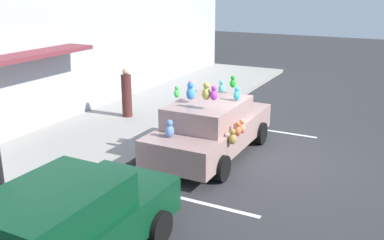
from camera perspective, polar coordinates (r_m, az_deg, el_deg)
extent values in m
plane|color=#2D2D30|center=(11.75, 9.90, -5.16)|extent=(60.00, 60.00, 0.00)
cube|color=gray|center=(13.90, -10.09, -1.25)|extent=(24.00, 4.00, 0.15)
cube|color=#B2B7C1|center=(14.67, -17.61, 11.70)|extent=(24.00, 0.30, 6.40)
cube|color=brown|center=(13.42, -19.66, 8.24)|extent=(3.60, 1.10, 0.12)
cube|color=silver|center=(14.14, 8.96, -1.18)|extent=(0.12, 3.60, 0.01)
cube|color=silver|center=(9.61, -1.39, -10.19)|extent=(0.12, 3.60, 0.01)
cube|color=gray|center=(11.72, 2.61, -1.60)|extent=(4.58, 1.83, 0.68)
cube|color=gray|center=(11.33, 2.17, 1.04)|extent=(2.38, 1.61, 0.56)
cylinder|color=black|center=(13.41, 1.58, -0.57)|extent=(0.64, 0.22, 0.64)
cylinder|color=black|center=(12.77, 9.00, -1.72)|extent=(0.64, 0.22, 0.64)
cylinder|color=black|center=(11.07, -4.83, -4.60)|extent=(0.64, 0.22, 0.64)
cylinder|color=black|center=(10.28, 3.91, -6.35)|extent=(0.64, 0.22, 0.64)
ellipsoid|color=#DC663A|center=(10.64, 6.02, -1.43)|extent=(0.21, 0.17, 0.25)
sphere|color=#DC663A|center=(10.59, 6.05, -0.55)|extent=(0.13, 0.13, 0.13)
ellipsoid|color=#377EE5|center=(11.13, -0.17, 3.48)|extent=(0.27, 0.22, 0.32)
sphere|color=#377EE5|center=(11.08, -0.18, 4.57)|extent=(0.17, 0.17, 0.17)
ellipsoid|color=#AAC855|center=(12.20, 6.56, 1.31)|extent=(0.19, 0.16, 0.23)
sphere|color=#AAC855|center=(12.16, 6.59, 2.03)|extent=(0.12, 0.12, 0.12)
ellipsoid|color=#168E20|center=(12.14, 5.38, 4.80)|extent=(0.20, 0.16, 0.23)
sphere|color=#168E20|center=(12.11, 5.40, 5.54)|extent=(0.12, 0.12, 0.12)
ellipsoid|color=#4FAFA9|center=(11.67, 3.91, 4.15)|extent=(0.20, 0.16, 0.23)
sphere|color=#4FAFA9|center=(11.63, 3.93, 4.92)|extent=(0.13, 0.13, 0.13)
ellipsoid|color=olive|center=(10.37, 5.33, -2.50)|extent=(0.22, 0.18, 0.26)
sphere|color=olive|center=(10.30, 5.36, -1.54)|extent=(0.14, 0.14, 0.14)
ellipsoid|color=#D5498B|center=(11.29, -0.20, 4.07)|extent=(0.19, 0.16, 0.23)
sphere|color=#D5498B|center=(11.26, -0.20, 4.84)|extent=(0.12, 0.12, 0.12)
ellipsoid|color=#4BCE59|center=(10.96, -1.99, 3.49)|extent=(0.18, 0.14, 0.21)
sphere|color=#4BCE59|center=(10.93, -2.00, 4.21)|extent=(0.11, 0.11, 0.11)
ellipsoid|color=green|center=(12.41, 5.46, 1.76)|extent=(0.24, 0.20, 0.28)
sphere|color=green|center=(12.36, 5.48, 2.63)|extent=(0.15, 0.15, 0.15)
ellipsoid|color=#2989D4|center=(10.61, -2.77, -1.12)|extent=(0.17, 0.14, 0.21)
sphere|color=#2989D4|center=(10.56, -2.78, -0.39)|extent=(0.11, 0.11, 0.11)
ellipsoid|color=#C1E854|center=(12.92, 4.23, 2.22)|extent=(0.17, 0.14, 0.20)
sphere|color=#C1E854|center=(12.88, 4.24, 2.82)|extent=(0.11, 0.11, 0.11)
ellipsoid|color=#567FC0|center=(10.29, -2.95, -1.47)|extent=(0.25, 0.20, 0.29)
sphere|color=#567FC0|center=(10.23, -2.97, -0.39)|extent=(0.16, 0.16, 0.16)
ellipsoid|color=#37ACD5|center=(11.41, 5.91, 3.24)|extent=(0.21, 0.17, 0.25)
sphere|color=#37ACD5|center=(11.37, 5.93, 4.08)|extent=(0.13, 0.13, 0.13)
ellipsoid|color=#B4AD4B|center=(10.54, 1.92, 3.45)|extent=(0.26, 0.21, 0.30)
sphere|color=#B4AD4B|center=(10.49, 1.93, 4.55)|extent=(0.16, 0.16, 0.16)
ellipsoid|color=#4DBFAC|center=(12.95, 5.13, 2.43)|extent=(0.24, 0.19, 0.28)
sphere|color=#4DBFAC|center=(12.91, 5.15, 3.25)|extent=(0.15, 0.15, 0.15)
ellipsoid|color=#8F640F|center=(12.39, 5.56, 1.72)|extent=(0.24, 0.19, 0.28)
sphere|color=#8F640F|center=(12.34, 5.59, 2.58)|extent=(0.15, 0.15, 0.15)
ellipsoid|color=#B63AD0|center=(10.47, 2.89, 3.27)|extent=(0.21, 0.17, 0.25)
sphere|color=#B63AD0|center=(10.43, 2.90, 4.19)|extent=(0.13, 0.13, 0.13)
ellipsoid|color=#E57D5B|center=(10.89, 6.57, -1.10)|extent=(0.22, 0.18, 0.26)
sphere|color=#E57D5B|center=(10.84, 6.60, -0.21)|extent=(0.14, 0.14, 0.14)
cube|color=#0A381E|center=(7.39, -16.18, -14.37)|extent=(4.28, 1.80, 0.68)
cube|color=#0A381E|center=(6.96, -17.83, -10.76)|extent=(2.22, 1.58, 0.56)
cylinder|color=black|center=(8.93, -14.44, -10.78)|extent=(0.64, 0.22, 0.64)
cylinder|color=black|center=(7.96, -4.38, -13.91)|extent=(0.64, 0.22, 0.64)
ellipsoid|color=brown|center=(15.74, 0.39, 2.33)|extent=(0.34, 0.28, 0.43)
sphere|color=brown|center=(15.67, 0.39, 3.40)|extent=(0.24, 0.24, 0.24)
sphere|color=brown|center=(15.57, 0.25, 3.63)|extent=(0.10, 0.10, 0.10)
sphere|color=brown|center=(15.72, 0.53, 3.76)|extent=(0.10, 0.10, 0.10)
cylinder|color=#4C2322|center=(14.80, -8.57, 3.16)|extent=(0.34, 0.34, 1.43)
sphere|color=tan|center=(14.62, -8.72, 6.33)|extent=(0.23, 0.23, 0.23)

